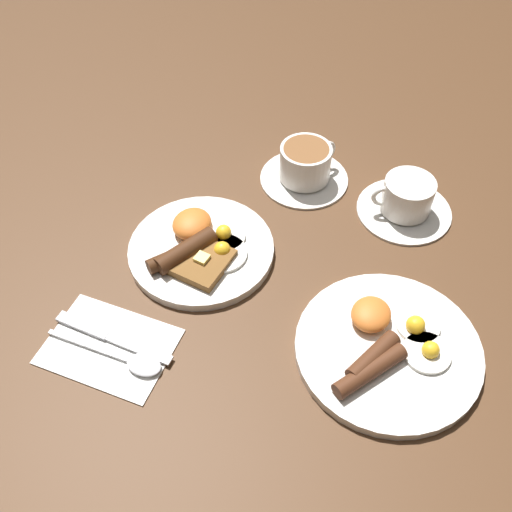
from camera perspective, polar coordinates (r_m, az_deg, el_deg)
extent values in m
plane|color=#4C301C|center=(0.97, -5.20, 0.29)|extent=(3.00, 3.00, 0.00)
cylinder|color=silver|center=(0.96, -5.23, 0.58)|extent=(0.23, 0.23, 0.01)
cylinder|color=white|center=(0.96, -3.10, 1.95)|extent=(0.07, 0.07, 0.01)
sphere|color=yellow|center=(0.96, -3.10, 2.26)|extent=(0.03, 0.03, 0.03)
cylinder|color=white|center=(0.94, -3.32, 0.15)|extent=(0.08, 0.08, 0.01)
sphere|color=yellow|center=(0.93, -3.31, 0.50)|extent=(0.03, 0.03, 0.03)
ellipsoid|color=orange|center=(0.97, -6.13, 3.09)|extent=(0.07, 0.06, 0.03)
cylinder|color=#3E210F|center=(0.93, -7.83, -0.05)|extent=(0.09, 0.07, 0.02)
cylinder|color=#412311|center=(0.93, -6.70, 0.51)|extent=(0.11, 0.07, 0.03)
cube|color=brown|center=(0.92, -5.13, -0.59)|extent=(0.09, 0.08, 0.01)
cube|color=#F4E072|center=(0.92, -5.17, -0.18)|extent=(0.02, 0.02, 0.01)
cylinder|color=silver|center=(0.86, 12.45, -8.68)|extent=(0.26, 0.26, 0.01)
cylinder|color=white|center=(0.88, 15.08, -6.60)|extent=(0.06, 0.06, 0.01)
sphere|color=yellow|center=(0.87, 14.95, -6.36)|extent=(0.03, 0.03, 0.03)
cylinder|color=white|center=(0.86, 15.95, -8.87)|extent=(0.07, 0.07, 0.01)
sphere|color=yellow|center=(0.86, 16.30, -8.58)|extent=(0.02, 0.02, 0.02)
ellipsoid|color=orange|center=(0.87, 10.90, -5.47)|extent=(0.06, 0.06, 0.03)
cylinder|color=#4C2816|center=(0.82, 10.81, -10.69)|extent=(0.11, 0.08, 0.02)
cylinder|color=#4B2816|center=(0.83, 11.10, -9.40)|extent=(0.09, 0.05, 0.02)
cylinder|color=silver|center=(1.08, 4.60, 7.43)|extent=(0.16, 0.16, 0.01)
cylinder|color=silver|center=(1.06, 4.72, 8.85)|extent=(0.09, 0.09, 0.06)
cylinder|color=brown|center=(1.04, 4.82, 10.07)|extent=(0.08, 0.08, 0.00)
torus|color=silver|center=(1.08, 6.65, 9.82)|extent=(0.04, 0.03, 0.04)
cylinder|color=silver|center=(1.05, 13.91, 4.28)|extent=(0.16, 0.16, 0.01)
cylinder|color=silver|center=(1.03, 14.25, 5.61)|extent=(0.08, 0.08, 0.06)
cylinder|color=brown|center=(1.01, 14.54, 6.71)|extent=(0.07, 0.07, 0.00)
torus|color=silver|center=(1.02, 12.02, 5.60)|extent=(0.03, 0.04, 0.04)
cube|color=white|center=(0.88, -13.82, -8.33)|extent=(0.14, 0.19, 0.01)
cube|color=silver|center=(0.86, -11.10, -8.61)|extent=(0.02, 0.10, 0.00)
cube|color=#9E9EA3|center=(0.90, -16.14, -6.37)|extent=(0.02, 0.08, 0.01)
ellipsoid|color=silver|center=(0.84, -10.63, -10.14)|extent=(0.04, 0.05, 0.01)
cube|color=silver|center=(0.88, -15.69, -8.20)|extent=(0.02, 0.13, 0.00)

